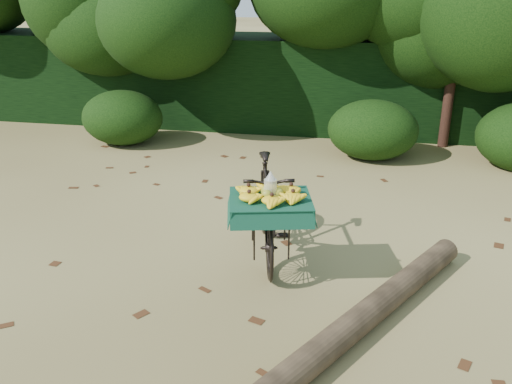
# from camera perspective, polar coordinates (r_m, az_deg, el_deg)

# --- Properties ---
(ground) EXTENTS (80.00, 80.00, 0.00)m
(ground) POSITION_cam_1_polar(r_m,az_deg,el_deg) (5.70, -3.34, -8.68)
(ground) COLOR tan
(ground) RESTS_ON ground
(vendor_bicycle) EXTENTS (1.05, 1.93, 1.09)m
(vendor_bicycle) POSITION_cam_1_polar(r_m,az_deg,el_deg) (5.85, 1.11, -1.70)
(vendor_bicycle) COLOR black
(vendor_bicycle) RESTS_ON ground
(fallen_log) EXTENTS (1.98, 3.07, 0.25)m
(fallen_log) POSITION_cam_1_polar(r_m,az_deg,el_deg) (4.91, 11.14, -12.89)
(fallen_log) COLOR brown
(fallen_log) RESTS_ON ground
(hedge_backdrop) EXTENTS (26.00, 1.80, 1.80)m
(hedge_backdrop) POSITION_cam_1_polar(r_m,az_deg,el_deg) (11.31, 4.54, 11.44)
(hedge_backdrop) COLOR black
(hedge_backdrop) RESTS_ON ground
(tree_row) EXTENTS (14.50, 2.00, 4.00)m
(tree_row) POSITION_cam_1_polar(r_m,az_deg,el_deg) (10.48, 0.50, 16.78)
(tree_row) COLOR black
(tree_row) RESTS_ON ground
(bush_clumps) EXTENTS (8.80, 1.70, 0.90)m
(bush_clumps) POSITION_cam_1_polar(r_m,az_deg,el_deg) (9.42, 6.05, 6.53)
(bush_clumps) COLOR black
(bush_clumps) RESTS_ON ground
(leaf_litter) EXTENTS (7.00, 7.30, 0.01)m
(leaf_litter) POSITION_cam_1_polar(r_m,az_deg,el_deg) (6.26, -1.88, -5.71)
(leaf_litter) COLOR #452612
(leaf_litter) RESTS_ON ground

